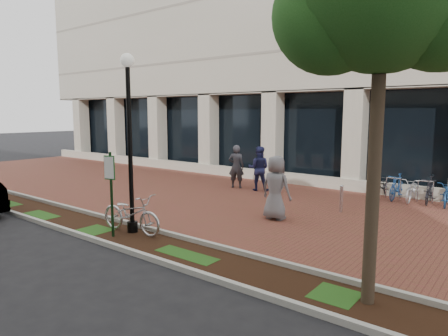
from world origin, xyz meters
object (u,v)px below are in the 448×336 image
Objects in this scene: lamppost at (130,134)px; pedestrian_right at (276,188)px; locked_bicycle at (131,213)px; bike_rack_cluster at (429,191)px; pedestrian_mid at (259,169)px; parking_sign at (111,183)px; pedestrian_left at (236,167)px; bollard at (341,198)px.

lamppost reaches higher than pedestrian_right.
locked_bicycle is 10.44m from bike_rack_cluster.
bike_rack_cluster is at bearing -120.95° from pedestrian_right.
pedestrian_mid reaches higher than bike_rack_cluster.
pedestrian_mid is (-0.45, 7.69, -0.51)m from parking_sign.
lamppost is at bearing 21.00° from locked_bicycle.
locked_bicycle is 7.18m from pedestrian_mid.
locked_bicycle is (0.11, 0.54, -0.90)m from parking_sign.
parking_sign reaches higher than pedestrian_mid.
pedestrian_mid is 4.59m from pedestrian_right.
pedestrian_right reaches higher than pedestrian_left.
pedestrian_mid is at bearing 94.36° from lamppost.
pedestrian_right is 2.45m from bollard.
locked_bicycle is at bearing 80.41° from pedestrian_left.
lamppost is at bearing 69.62° from parking_sign.
pedestrian_right is (2.91, -3.55, 0.05)m from pedestrian_mid.
bike_rack_cluster is at bearing 46.66° from parking_sign.
bike_rack_cluster reaches higher than bollard.
pedestrian_left is at bearing 89.38° from parking_sign.
lamppost is 10.65m from bike_rack_cluster.
lamppost is at bearing 80.31° from pedestrian_left.
locked_bicycle is at bearing -122.51° from bollard.
locked_bicycle is 2.24× the size of bollard.
locked_bicycle is 6.70m from bollard.
bike_rack_cluster is (5.59, 8.82, -0.08)m from locked_bicycle.
parking_sign is 1.14× the size of pedestrian_right.
pedestrian_left is at bearing -166.34° from bike_rack_cluster.
pedestrian_right is 0.47× the size of bike_rack_cluster.
pedestrian_left is 7.46m from bike_rack_cluster.
parking_sign is at bearing 78.70° from pedestrian_left.
parking_sign reaches higher than pedestrian_left.
pedestrian_left is 1.01× the size of pedestrian_mid.
locked_bicycle is 1.11× the size of pedestrian_mid.
parking_sign reaches higher than pedestrian_right.
parking_sign reaches higher than bollard.
pedestrian_left is at bearing 165.19° from bollard.
pedestrian_left is 5.25m from pedestrian_right.
pedestrian_right is 2.13× the size of bollard.
lamppost reaches higher than bike_rack_cluster.
pedestrian_mid is 0.95× the size of pedestrian_right.
bike_rack_cluster is (7.22, 1.79, -0.48)m from pedestrian_left.
lamppost is 7.33m from pedestrian_mid.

